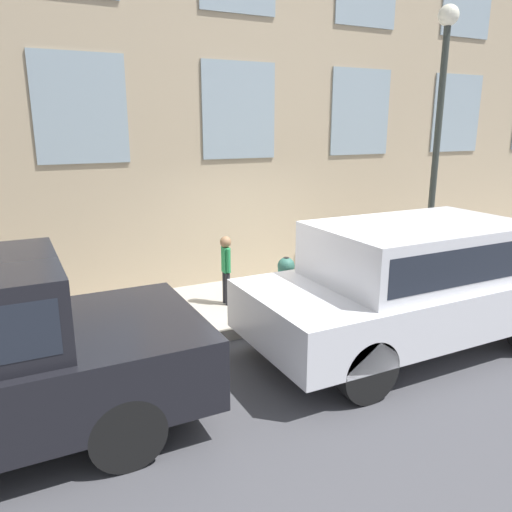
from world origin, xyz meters
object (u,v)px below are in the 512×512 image
person (226,264)px  parked_truck_silver_near (414,277)px  street_lamp (439,115)px  fire_hydrant (286,281)px

person → parked_truck_silver_near: size_ratio=0.25×
parked_truck_silver_near → street_lamp: street_lamp is taller
fire_hydrant → parked_truck_silver_near: (-1.85, -0.99, 0.44)m
fire_hydrant → street_lamp: 4.18m
person → parked_truck_silver_near: (-2.32, -1.86, 0.16)m
fire_hydrant → street_lamp: bearing=-88.6°
parked_truck_silver_near → street_lamp: size_ratio=0.95×
person → street_lamp: size_ratio=0.24×
person → parked_truck_silver_near: parked_truck_silver_near is taller
person → parked_truck_silver_near: 2.98m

